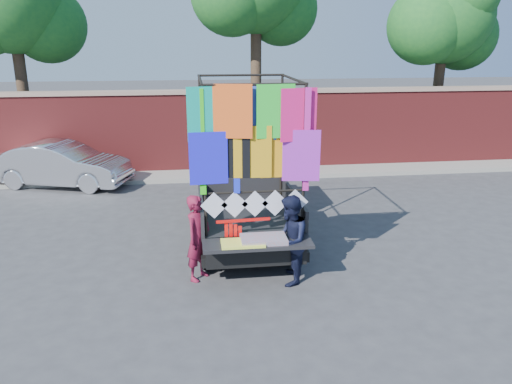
{
  "coord_description": "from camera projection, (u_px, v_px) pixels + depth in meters",
  "views": [
    {
      "loc": [
        -1.2,
        -8.77,
        4.12
      ],
      "look_at": [
        -0.1,
        -0.27,
        1.48
      ],
      "focal_mm": 35.0,
      "sensor_mm": 36.0,
      "label": 1
    }
  ],
  "objects": [
    {
      "name": "woman",
      "position": [
        198.0,
        238.0,
        8.74
      ],
      "size": [
        0.63,
        0.68,
        1.56
      ],
      "primitive_type": "imported",
      "rotation": [
        0.0,
        0.0,
        0.97
      ],
      "color": "maroon",
      "rests_on": "ground"
    },
    {
      "name": "sedan",
      "position": [
        62.0,
        165.0,
        14.41
      ],
      "size": [
        4.11,
        2.43,
        1.28
      ],
      "primitive_type": "imported",
      "rotation": [
        0.0,
        0.0,
        1.27
      ],
      "color": "silver",
      "rests_on": "ground"
    },
    {
      "name": "tree_right",
      "position": [
        447.0,
        19.0,
        16.89
      ],
      "size": [
        4.2,
        3.3,
        6.62
      ],
      "color": "#38281C",
      "rests_on": "ground"
    },
    {
      "name": "streamer_bundle",
      "position": [
        238.0,
        231.0,
        8.6
      ],
      "size": [
        0.94,
        0.11,
        0.65
      ],
      "color": "red",
      "rests_on": "ground"
    },
    {
      "name": "brick_wall",
      "position": [
        230.0,
        130.0,
        15.91
      ],
      "size": [
        30.0,
        0.45,
        2.61
      ],
      "color": "maroon",
      "rests_on": "ground"
    },
    {
      "name": "tree_left",
      "position": [
        11.0,
        4.0,
        15.06
      ],
      "size": [
        4.2,
        3.3,
        7.05
      ],
      "color": "#38281C",
      "rests_on": "ground"
    },
    {
      "name": "ground",
      "position": [
        259.0,
        261.0,
        9.67
      ],
      "size": [
        90.0,
        90.0,
        0.0
      ],
      "primitive_type": "plane",
      "color": "#38383A",
      "rests_on": "ground"
    },
    {
      "name": "man",
      "position": [
        290.0,
        240.0,
        8.59
      ],
      "size": [
        0.78,
        0.9,
        1.59
      ],
      "primitive_type": "imported",
      "rotation": [
        0.0,
        0.0,
        -1.83
      ],
      "color": "black",
      "rests_on": "ground"
    },
    {
      "name": "pickup_truck",
      "position": [
        240.0,
        189.0,
        11.24
      ],
      "size": [
        2.18,
        5.47,
        3.44
      ],
      "color": "black",
      "rests_on": "ground"
    },
    {
      "name": "curb",
      "position": [
        232.0,
        174.0,
        15.62
      ],
      "size": [
        30.0,
        1.2,
        0.12
      ],
      "primitive_type": "cube",
      "color": "gray",
      "rests_on": "ground"
    }
  ]
}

